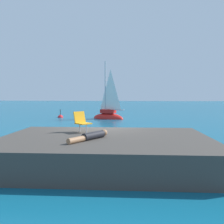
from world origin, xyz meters
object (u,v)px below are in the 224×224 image
Objects in this scene: sailboat_near at (108,115)px; beach_chair at (82,121)px; marker_buoy at (60,117)px; person_sunbather at (91,136)px.

sailboat_near reaches higher than beach_chair.
person_sunbather is at bearing -69.10° from marker_buoy.
sailboat_near is 14.16m from beach_chair.
sailboat_near is 7.76× the size of beach_chair.
person_sunbather is at bearing 115.97° from sailboat_near.
person_sunbather is 1.65m from beach_chair.
sailboat_near reaches higher than marker_buoy.
beach_chair is at bearing -69.33° from marker_buoy.
sailboat_near is 15.66m from person_sunbather.
sailboat_near is 5.48× the size of marker_buoy.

